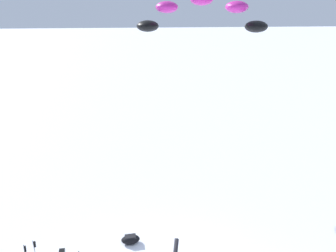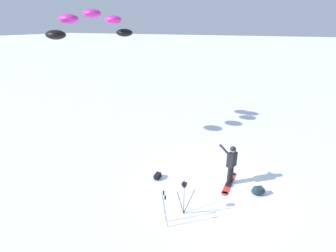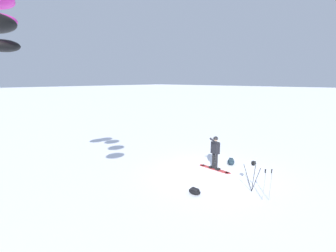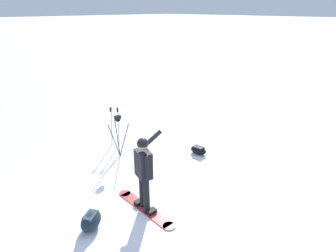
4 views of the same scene
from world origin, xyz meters
TOP-DOWN VIEW (x-y plane):
  - traction_kite at (-2.73, -7.50)m, footprint 5.13×2.57m
  - gear_bag_large at (0.53, -2.28)m, footprint 0.52×0.34m

SIDE VIEW (x-z plane):
  - gear_bag_large at x=0.53m, z-range 0.01..0.24m
  - traction_kite at x=-2.73m, z-range 5.43..6.85m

